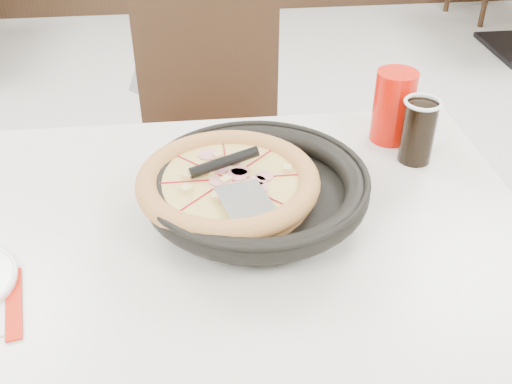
{
  "coord_description": "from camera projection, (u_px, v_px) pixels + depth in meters",
  "views": [
    {
      "loc": [
        -0.19,
        -0.87,
        1.42
      ],
      "look_at": [
        -0.09,
        0.01,
        0.8
      ],
      "focal_mm": 42.0,
      "sensor_mm": 36.0,
      "label": 1
    }
  ],
  "objects": [
    {
      "name": "main_table",
      "position": [
        214.0,
        359.0,
        1.31
      ],
      "size": [
        1.25,
        0.88,
        0.75
      ],
      "primitive_type": null,
      "rotation": [
        0.0,
        0.0,
        0.07
      ],
      "color": "silver",
      "rests_on": "floor"
    },
    {
      "name": "chair_far",
      "position": [
        210.0,
        167.0,
        1.76
      ],
      "size": [
        0.44,
        0.44,
        0.95
      ],
      "primitive_type": null,
      "rotation": [
        0.0,
        0.0,
        3.08
      ],
      "color": "black",
      "rests_on": "floor"
    },
    {
      "name": "trivet",
      "position": [
        259.0,
        220.0,
        1.07
      ],
      "size": [
        0.13,
        0.13,
        0.04
      ],
      "primitive_type": "cylinder",
      "rotation": [
        0.0,
        0.0,
        0.07
      ],
      "color": "black",
      "rests_on": "main_table"
    },
    {
      "name": "pizza_pan",
      "position": [
        256.0,
        196.0,
        1.09
      ],
      "size": [
        0.4,
        0.4,
        0.01
      ],
      "primitive_type": "cylinder",
      "rotation": [
        0.0,
        0.0,
        0.07
      ],
      "color": "black",
      "rests_on": "trivet"
    },
    {
      "name": "pizza",
      "position": [
        228.0,
        189.0,
        1.08
      ],
      "size": [
        0.33,
        0.33,
        0.02
      ],
      "primitive_type": "cylinder",
      "rotation": [
        0.0,
        0.0,
        0.07
      ],
      "color": "#B77E42",
      "rests_on": "pizza_pan"
    },
    {
      "name": "pizza_server",
      "position": [
        245.0,
        199.0,
        1.0
      ],
      "size": [
        0.1,
        0.11,
        0.0
      ],
      "primitive_type": "cube",
      "rotation": [
        0.0,
        0.0,
        0.24
      ],
      "color": "silver",
      "rests_on": "pizza"
    },
    {
      "name": "cola_glass",
      "position": [
        418.0,
        133.0,
        1.24
      ],
      "size": [
        0.07,
        0.07,
        0.13
      ],
      "primitive_type": "cylinder",
      "rotation": [
        0.0,
        0.0,
        0.07
      ],
      "color": "black",
      "rests_on": "main_table"
    },
    {
      "name": "red_cup",
      "position": [
        393.0,
        106.0,
        1.3
      ],
      "size": [
        0.09,
        0.09,
        0.16
      ],
      "primitive_type": "cylinder",
      "rotation": [
        0.0,
        0.0,
        0.07
      ],
      "color": "red",
      "rests_on": "main_table"
    }
  ]
}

